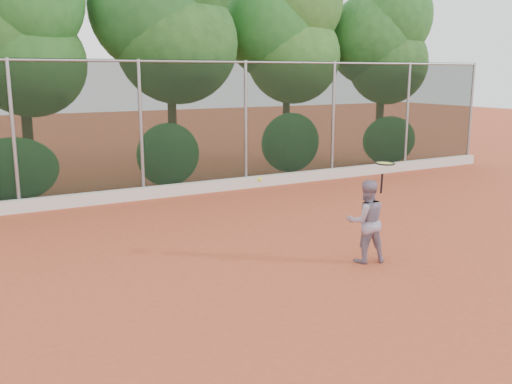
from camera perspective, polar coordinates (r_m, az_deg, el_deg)
ground at (r=8.90m, az=3.16°, el=-9.08°), size 80.00×80.00×0.00m
concrete_curb at (r=14.85m, az=-10.96°, el=-0.11°), size 24.00×0.20×0.30m
tennis_player at (r=9.83m, az=10.95°, el=-2.89°), size 0.82×0.71×1.42m
chainlink_fence at (r=14.77m, az=-11.44°, el=6.52°), size 24.09×0.09×3.50m
foliage_backdrop at (r=16.51m, az=-15.87°, el=15.70°), size 23.70×3.63×7.55m
tennis_racket at (r=9.69m, az=12.74°, el=2.58°), size 0.40×0.40×0.54m
tennis_ball_in_flight at (r=8.04m, az=0.36°, el=1.27°), size 0.07×0.07×0.07m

